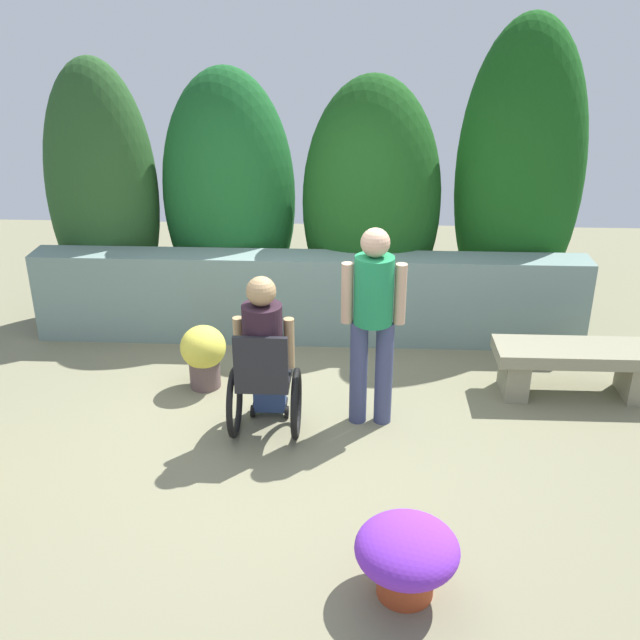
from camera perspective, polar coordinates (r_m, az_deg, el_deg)
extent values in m
plane|color=#787458|center=(5.97, -1.86, -8.30)|extent=(11.24, 11.24, 0.00)
cube|color=gray|center=(7.24, -0.89, 1.73)|extent=(5.37, 0.38, 0.88)
ellipsoid|color=#264E22|center=(7.90, -16.44, 9.42)|extent=(1.13, 0.79, 2.64)
ellipsoid|color=#185723|center=(7.67, -7.02, 9.46)|extent=(1.35, 0.94, 2.56)
ellipsoid|color=#194D18|center=(7.46, 3.99, 8.94)|extent=(1.38, 0.96, 2.50)
ellipsoid|color=#175117|center=(7.67, 15.14, 10.68)|extent=(1.26, 0.88, 3.04)
cube|color=gray|center=(6.58, 14.74, -4.14)|extent=(0.20, 0.39, 0.34)
cube|color=gray|center=(6.87, 23.13, -4.13)|extent=(0.20, 0.39, 0.34)
cube|color=gray|center=(6.61, 19.29, -2.41)|extent=(1.38, 0.45, 0.11)
cube|color=black|center=(5.65, -4.31, -4.48)|extent=(0.40, 0.40, 0.06)
cube|color=black|center=(5.39, -4.61, -3.25)|extent=(0.40, 0.04, 0.40)
cube|color=black|center=(6.12, -3.85, -6.33)|extent=(0.28, 0.12, 0.03)
torus|color=black|center=(5.79, -6.62, -6.32)|extent=(0.05, 0.56, 0.56)
torus|color=black|center=(5.74, -1.85, -6.47)|extent=(0.05, 0.56, 0.56)
cylinder|color=black|center=(6.11, -5.22, -7.03)|extent=(0.03, 0.10, 0.10)
cylinder|color=black|center=(6.08, -2.58, -7.11)|extent=(0.03, 0.10, 0.10)
cube|color=navy|center=(5.69, -4.23, -3.03)|extent=(0.30, 0.40, 0.16)
cube|color=navy|center=(6.02, -3.91, -5.08)|extent=(0.26, 0.14, 0.43)
cylinder|color=black|center=(5.47, -4.45, -1.27)|extent=(0.30, 0.30, 0.50)
cylinder|color=#A28056|center=(5.58, -6.29, -1.70)|extent=(0.08, 0.08, 0.40)
cylinder|color=#A28056|center=(5.54, -2.40, -1.79)|extent=(0.08, 0.08, 0.40)
sphere|color=#A28056|center=(5.33, -4.57, 2.23)|extent=(0.22, 0.22, 0.22)
cylinder|color=#3C4469|center=(5.85, 2.99, -4.08)|extent=(0.14, 0.14, 0.87)
cylinder|color=#3C4469|center=(5.86, 4.95, -4.11)|extent=(0.14, 0.14, 0.87)
cylinder|color=#1F854C|center=(5.55, 4.18, 2.30)|extent=(0.30, 0.30, 0.53)
cylinder|color=tan|center=(5.56, 2.11, 2.09)|extent=(0.09, 0.09, 0.48)
cylinder|color=tan|center=(5.57, 6.23, 2.00)|extent=(0.09, 0.09, 0.48)
sphere|color=tan|center=(5.43, 4.30, 5.98)|extent=(0.22, 0.22, 0.22)
cylinder|color=brown|center=(6.56, -8.88, -3.99)|extent=(0.27, 0.27, 0.28)
ellipsoid|color=#3A662A|center=(6.47, -8.99, -2.53)|extent=(0.29, 0.29, 0.13)
ellipsoid|color=#DFD248|center=(6.45, -9.02, -2.08)|extent=(0.39, 0.39, 0.38)
cylinder|color=#A13D1F|center=(4.52, 6.61, -19.09)|extent=(0.33, 0.33, 0.23)
ellipsoid|color=#1C5B30|center=(4.41, 6.71, -17.61)|extent=(0.36, 0.36, 0.11)
ellipsoid|color=purple|center=(4.38, 6.74, -17.16)|extent=(0.60, 0.60, 0.31)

